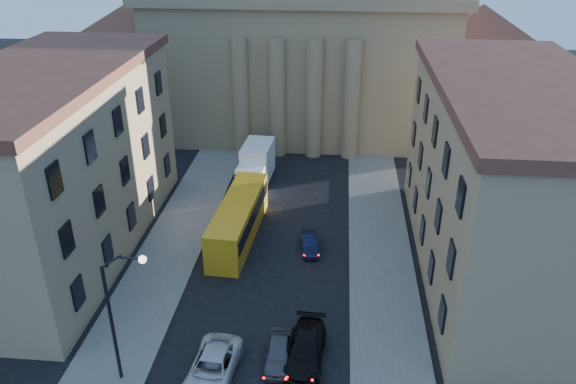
% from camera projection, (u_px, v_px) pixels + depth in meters
% --- Properties ---
extents(sidewalk_left, '(5.00, 60.00, 0.15)m').
position_uv_depth(sidewalk_left, '(156.00, 278.00, 42.21)').
color(sidewalk_left, '#5F5D56').
rests_on(sidewalk_left, ground).
extents(sidewalk_right, '(5.00, 60.00, 0.15)m').
position_uv_depth(sidewalk_right, '(384.00, 291.00, 40.80)').
color(sidewalk_right, '#5F5D56').
rests_on(sidewalk_right, ground).
extents(church, '(68.02, 28.76, 36.60)m').
position_uv_depth(church, '(304.00, 26.00, 69.43)').
color(church, '#867752').
rests_on(church, ground).
extents(building_left, '(11.60, 26.60, 14.70)m').
position_uv_depth(building_left, '(54.00, 163.00, 43.14)').
color(building_left, '#A27F5F').
rests_on(building_left, ground).
extents(building_right, '(11.60, 26.60, 14.70)m').
position_uv_depth(building_right, '(508.00, 181.00, 40.32)').
color(building_right, '#A27F5F').
rests_on(building_right, ground).
extents(street_lamp, '(2.62, 0.44, 8.83)m').
position_uv_depth(street_lamp, '(118.00, 308.00, 30.85)').
color(street_lamp, black).
rests_on(street_lamp, ground).
extents(car_left_mid, '(3.01, 5.80, 1.56)m').
position_uv_depth(car_left_mid, '(212.00, 368.00, 32.97)').
color(car_left_mid, silver).
rests_on(car_left_mid, ground).
extents(car_right_mid, '(2.56, 5.56, 1.58)m').
position_uv_depth(car_right_mid, '(306.00, 349.00, 34.36)').
color(car_right_mid, black).
rests_on(car_right_mid, ground).
extents(car_right_far, '(1.71, 4.06, 1.37)m').
position_uv_depth(car_right_far, '(278.00, 353.00, 34.26)').
color(car_right_far, '#4A4B4F').
rests_on(car_right_far, ground).
extents(car_right_distant, '(1.67, 3.81, 1.22)m').
position_uv_depth(car_right_distant, '(310.00, 243.00, 45.56)').
color(car_right_distant, black).
rests_on(car_right_distant, ground).
extents(city_bus, '(3.43, 11.91, 3.32)m').
position_uv_depth(city_bus, '(238.00, 218.00, 46.83)').
color(city_bus, gold).
rests_on(city_bus, ground).
extents(box_truck, '(3.10, 7.02, 3.77)m').
position_uv_depth(box_truck, '(256.00, 166.00, 56.32)').
color(box_truck, white).
rests_on(box_truck, ground).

